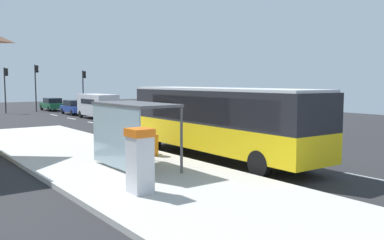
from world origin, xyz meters
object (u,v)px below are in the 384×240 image
Objects in this scene: bus_shelter at (128,119)px; sedan_near at (75,107)px; recycling_bin_red at (137,141)px; traffic_light_median at (36,81)px; traffic_light_far_side at (6,83)px; recycling_bin_green at (145,143)px; sedan_far at (52,104)px; recycling_bin_orange at (153,145)px; ticket_machine at (140,160)px; traffic_light_near_side at (84,84)px; bus at (219,118)px; white_van at (98,104)px.

sedan_near is at bearing 72.99° from bus_shelter.
traffic_light_median reaches higher than recycling_bin_red.
traffic_light_far_side is at bearing 87.99° from recycling_bin_red.
sedan_near is 29.82m from bus_shelter.
recycling_bin_green is (-6.50, -25.94, -0.14)m from sedan_near.
bus_shelter is at bearing -100.90° from traffic_light_median.
recycling_bin_orange is (-6.50, -33.96, -0.14)m from sedan_far.
traffic_light_median is at bearing 78.09° from ticket_machine.
sedan_far is at bearing 147.50° from traffic_light_near_side.
recycling_bin_red is at bearing 90.00° from recycling_bin_green.
sedan_far is at bearing 78.71° from recycling_bin_red.
bus reaches higher than recycling_bin_green.
white_van is at bearing -90.42° from sedan_far.
bus is 11.64× the size of recycling_bin_red.
traffic_light_far_side is 34.74m from bus_shelter.
recycling_bin_red is at bearing -92.01° from traffic_light_far_side.
recycling_bin_red is 31.45m from traffic_light_far_side.
recycling_bin_red is 4.19m from bus_shelter.
traffic_light_near_side is at bearing 72.74° from recycling_bin_green.
recycling_bin_green is at bearing -107.93° from white_van.
recycling_bin_orange is (-2.49, 1.65, -1.19)m from bus.
sedan_near is 0.93× the size of traffic_light_near_side.
white_van is 20.80m from recycling_bin_green.
sedan_near is 26.07m from recycling_bin_red.
bus is at bearing -87.69° from traffic_light_far_side.
ticket_machine reaches higher than recycling_bin_red.
recycling_bin_orange is 1.40m from recycling_bin_red.
recycling_bin_orange is at bearing 55.40° from ticket_machine.
ticket_machine is 7.49m from recycling_bin_red.
traffic_light_far_side is at bearing 84.53° from bus_shelter.
bus_shelter reaches higher than sedan_far.
sedan_far is 4.67× the size of recycling_bin_red.
traffic_light_median reaches higher than bus_shelter.
bus_shelter is (-8.61, -22.32, 0.75)m from white_van.
sedan_near is at bearing 81.93° from bus.
recycling_bin_green is 33.27m from traffic_light_median.
traffic_light_near_side reaches higher than recycling_bin_orange.
ticket_machine is (-10.07, -31.81, 0.38)m from sedan_near.
traffic_light_far_side is (-8.60, 0.80, 0.13)m from traffic_light_near_side.
white_van is at bearing -90.95° from sedan_near.
traffic_light_near_side is at bearing -32.50° from sedan_far.
sedan_far is 4.67× the size of recycling_bin_orange.
bus is 35.85m from sedan_far.
white_van is at bearing -66.59° from traffic_light_far_side.
traffic_light_near_side is at bearing 73.90° from white_van.
recycling_bin_orange and recycling_bin_red have the same top height.
sedan_near is 1.11× the size of bus_shelter.
ticket_machine is at bearing -104.42° from sedan_far.
recycling_bin_red is 0.17× the size of traffic_light_median.
traffic_light_median is (-5.11, 1.60, 0.38)m from traffic_light_near_side.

